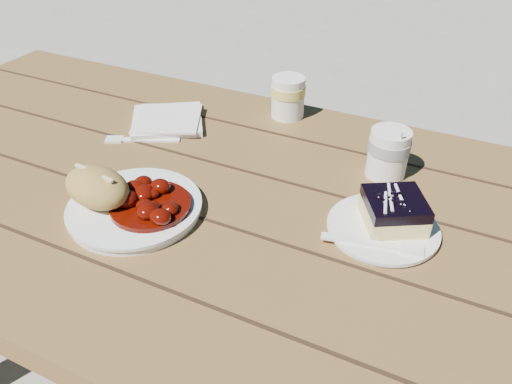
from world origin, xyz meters
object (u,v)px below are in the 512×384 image
at_px(bread_roll, 97,187).
at_px(second_cup, 288,97).
at_px(picnic_table, 294,282).
at_px(blueberry_cake, 394,210).
at_px(coffee_cup, 388,153).
at_px(main_plate, 135,209).
at_px(dessert_plate, 383,229).

relative_size(bread_roll, second_cup, 1.35).
relative_size(picnic_table, second_cup, 21.80).
height_order(bread_roll, blueberry_cake, bread_roll).
relative_size(coffee_cup, second_cup, 1.00).
distance_m(main_plate, blueberry_cake, 0.43).
bearing_deg(dessert_plate, bread_roll, -160.93).
relative_size(picnic_table, coffee_cup, 21.80).
distance_m(bread_roll, second_cup, 0.49).
xyz_separation_m(picnic_table, blueberry_cake, (0.15, 0.03, 0.20)).
relative_size(picnic_table, bread_roll, 16.11).
bearing_deg(bread_roll, main_plate, 19.98).
height_order(main_plate, dessert_plate, main_plate).
bearing_deg(second_cup, main_plate, -101.70).
bearing_deg(second_cup, dessert_plate, -46.20).
bearing_deg(bread_roll, picnic_table, 23.77).
relative_size(dessert_plate, coffee_cup, 1.89).
height_order(picnic_table, main_plate, main_plate).
xyz_separation_m(dessert_plate, coffee_cup, (-0.04, 0.17, 0.04)).
bearing_deg(main_plate, bread_roll, -160.02).
distance_m(dessert_plate, second_cup, 0.43).
height_order(main_plate, second_cup, second_cup).
height_order(bread_roll, coffee_cup, coffee_cup).
relative_size(main_plate, second_cup, 2.40).
distance_m(main_plate, coffee_cup, 0.46).
xyz_separation_m(bread_roll, coffee_cup, (0.41, 0.32, -0.00)).
distance_m(bread_roll, dessert_plate, 0.47).
distance_m(picnic_table, blueberry_cake, 0.25).
height_order(coffee_cup, second_cup, same).
bearing_deg(bread_roll, coffee_cup, 38.26).
bearing_deg(dessert_plate, picnic_table, -172.15).
height_order(picnic_table, second_cup, second_cup).
xyz_separation_m(main_plate, bread_roll, (-0.05, -0.02, 0.04)).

